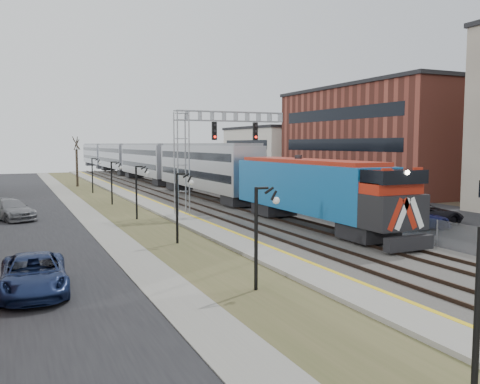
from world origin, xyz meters
TOP-DOWN VIEW (x-y plane):
  - street_west at (-11.50, 35.00)m, footprint 7.00×120.00m
  - sidewalk at (-7.00, 35.00)m, footprint 2.00×120.00m
  - grass_median at (-4.00, 35.00)m, footprint 4.00×120.00m
  - platform at (-1.00, 35.00)m, footprint 2.00×120.00m
  - ballast_bed at (4.00, 35.00)m, footprint 8.00×120.00m
  - parking_lot at (16.00, 35.00)m, footprint 16.00×120.00m
  - platform_edge at (-0.12, 35.00)m, footprint 0.24×120.00m
  - track_near at (2.00, 35.00)m, footprint 1.58×120.00m
  - track_far at (5.50, 35.00)m, footprint 1.58×120.00m
  - train at (5.50, 66.04)m, footprint 3.00×108.65m
  - signal_gantry at (1.22, 27.99)m, footprint 9.00×1.07m
  - lampposts at (-4.00, 18.29)m, footprint 0.14×62.14m
  - fence at (8.20, 35.00)m, footprint 0.04×120.00m
  - buildings_east at (30.00, 31.18)m, footprint 16.00×76.00m
  - bare_trees at (-12.66, 38.91)m, footprint 12.30×42.30m
  - car_lot_c at (13.56, 17.49)m, footprint 5.90×3.62m
  - car_lot_d at (11.61, 16.35)m, footprint 5.21×3.15m
  - car_lot_e at (12.18, 30.04)m, footprint 4.26×2.25m
  - car_lot_f at (12.16, 43.06)m, footprint 5.29×3.20m
  - car_street_a at (-11.72, 11.13)m, footprint 2.52×5.18m
  - car_street_b at (-12.52, 31.70)m, footprint 4.08×5.65m

SIDE VIEW (x-z plane):
  - street_west at x=-11.50m, z-range 0.00..0.04m
  - parking_lot at x=16.00m, z-range 0.00..0.04m
  - grass_median at x=-4.00m, z-range 0.00..0.06m
  - sidewalk at x=-7.00m, z-range 0.00..0.08m
  - ballast_bed at x=4.00m, z-range 0.00..0.20m
  - platform at x=-1.00m, z-range 0.00..0.24m
  - platform_edge at x=-0.12m, z-range 0.24..0.25m
  - track_near at x=2.00m, z-range 0.20..0.35m
  - track_far at x=5.50m, z-range 0.20..0.35m
  - car_lot_e at x=12.18m, z-range 0.00..1.38m
  - car_lot_d at x=11.61m, z-range 0.00..1.41m
  - car_street_a at x=-11.72m, z-range 0.00..1.42m
  - car_street_b at x=-12.52m, z-range 0.00..1.52m
  - car_lot_c at x=13.56m, z-range 0.00..1.53m
  - fence at x=8.20m, z-range 0.00..1.60m
  - car_lot_f at x=12.16m, z-range 0.00..1.65m
  - lampposts at x=-4.00m, z-range 0.00..4.00m
  - bare_trees at x=-12.66m, z-range -0.27..5.68m
  - train at x=5.50m, z-range 0.28..5.60m
  - signal_gantry at x=1.22m, z-range 1.51..9.66m
  - buildings_east at x=30.00m, z-range -1.19..13.81m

